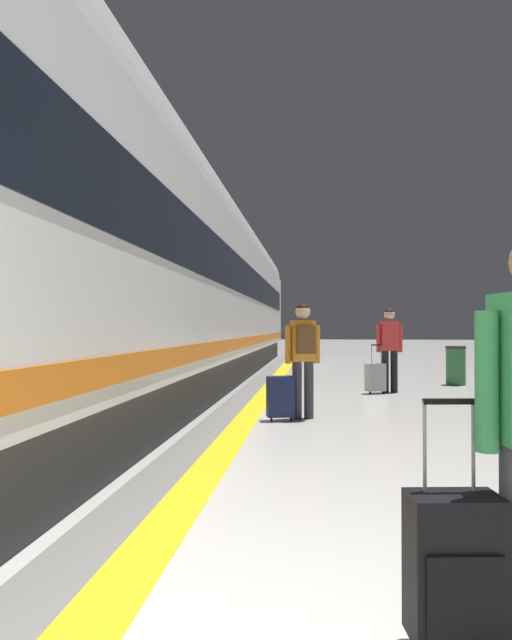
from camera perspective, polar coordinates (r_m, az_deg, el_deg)
The scene contains 9 objects.
safety_line_strip at distance 11.19m, azimuth 0.99°, elevation -7.68°, with size 0.36×80.00×0.01m, color yellow.
tactile_edge_band at distance 11.22m, azimuth -0.64°, elevation -7.66°, with size 0.60×80.00×0.01m, color slate.
high_speed_train at distance 9.49m, azimuth -12.98°, elevation 6.25°, with size 2.94×35.97×4.97m.
rolling_suitcase_foreground at distance 2.62m, azimuth 20.05°, elevation -23.02°, with size 0.40×0.28×1.04m.
passenger_near at distance 8.10m, azimuth 4.95°, elevation -3.14°, with size 0.51×0.40×1.71m.
suitcase_near at distance 7.96m, azimuth 2.55°, elevation -8.00°, with size 0.42×0.32×0.64m.
passenger_mid at distance 11.63m, azimuth 13.77°, elevation -2.40°, with size 0.54×0.25×1.75m.
suitcase_mid at distance 11.39m, azimuth 12.34°, elevation -5.85°, with size 0.43×0.34×1.00m.
waste_bin at distance 13.63m, azimuth 20.13°, elevation -4.47°, with size 0.46×0.46×0.91m.
Camera 1 is at (0.04, -1.06, 1.35)m, focal length 30.64 mm.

